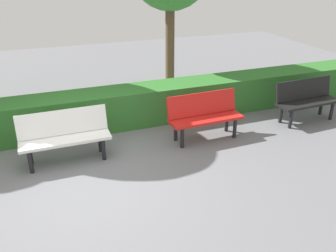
% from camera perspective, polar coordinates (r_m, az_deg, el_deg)
% --- Properties ---
extents(ground_plane, '(19.31, 19.31, 0.00)m').
position_cam_1_polar(ground_plane, '(5.81, -12.59, -8.28)').
color(ground_plane, slate).
extents(bench_black, '(1.41, 0.53, 0.86)m').
position_cam_1_polar(bench_black, '(8.04, 21.04, 4.07)').
color(bench_black, black).
rests_on(bench_black, ground_plane).
extents(bench_red, '(1.41, 0.51, 0.86)m').
position_cam_1_polar(bench_red, '(6.77, 5.77, 1.85)').
color(bench_red, red).
rests_on(bench_red, ground_plane).
extents(bench_white, '(1.48, 0.48, 0.86)m').
position_cam_1_polar(bench_white, '(6.22, -16.07, -1.27)').
color(bench_white, white).
rests_on(bench_white, ground_plane).
extents(hedge_row, '(15.31, 0.74, 0.75)m').
position_cam_1_polar(hedge_row, '(7.40, -6.73, 3.04)').
color(hedge_row, '#2D6B28').
rests_on(hedge_row, ground_plane).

